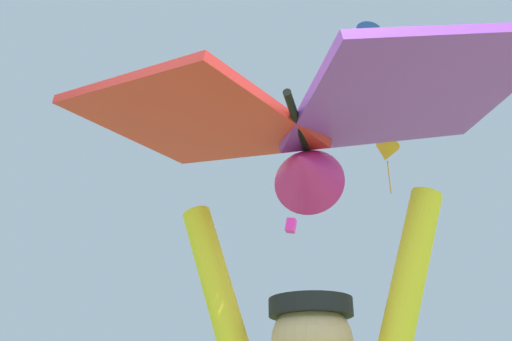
% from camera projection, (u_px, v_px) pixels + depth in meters
% --- Properties ---
extents(held_stunt_kite, '(1.56, 1.02, 0.39)m').
position_uv_depth(held_stunt_kite, '(300.00, 127.00, 1.68)').
color(held_stunt_kite, black).
extents(distant_kite_red_high_right, '(0.60, 0.59, 0.26)m').
position_uv_depth(distant_kite_red_high_right, '(465.00, 118.00, 26.72)').
color(distant_kite_red_high_right, red).
extents(distant_kite_magenta_mid_right, '(0.79, 0.65, 0.91)m').
position_uv_depth(distant_kite_magenta_mid_right, '(291.00, 225.00, 30.83)').
color(distant_kite_magenta_mid_right, '#DB2393').
extents(distant_kite_blue_low_left, '(1.00, 0.91, 1.82)m').
position_uv_depth(distant_kite_blue_low_left, '(367.00, 38.00, 15.71)').
color(distant_kite_blue_low_left, blue).
extents(distant_kite_orange_mid_left, '(1.18, 1.13, 1.88)m').
position_uv_depth(distant_kite_orange_mid_left, '(386.00, 153.00, 17.15)').
color(distant_kite_orange_mid_left, orange).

